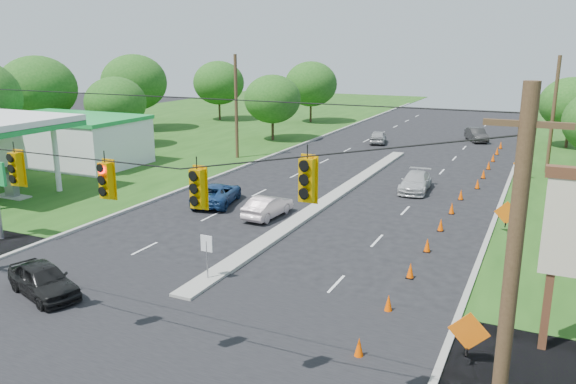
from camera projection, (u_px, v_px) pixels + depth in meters
The scene contains 40 objects.
ground at pixel (108, 349), 18.40m from camera, with size 160.00×160.00×0.00m, color black.
grass_left at pixel (3, 162), 48.26m from camera, with size 40.00×160.00×0.06m, color #1E4714.
cross_street at pixel (108, 349), 18.40m from camera, with size 160.00×14.00×0.02m, color black.
curb_left at pixel (261, 160), 48.84m from camera, with size 0.25×110.00×0.16m, color gray.
curb_right at pixel (508, 184), 40.54m from camera, with size 0.25×110.00×0.16m, color gray.
median at pixel (334, 198), 36.80m from camera, with size 1.00×34.00×0.18m, color gray.
median_sign at pixel (207, 249), 23.29m from camera, with size 0.55×0.06×2.05m.
signal_span at pixel (68, 211), 16.30m from camera, with size 25.60×0.32×9.00m.
utility_pole_far_left at pixel (236, 107), 48.70m from camera, with size 0.28×0.28×9.00m, color #422D1C.
utility_pole_far_right at pixel (553, 116), 42.80m from camera, with size 0.28×0.28×9.00m, color #422D1C.
gas_station at pixel (56, 137), 45.21m from camera, with size 18.40×19.70×5.20m.
cone_0 at pixel (359, 347), 17.80m from camera, with size 0.32×0.32×0.70m, color #FF5100.
cone_1 at pixel (388, 303), 20.87m from camera, with size 0.32×0.32×0.70m, color #FF5100.
cone_2 at pixel (410, 270), 23.94m from camera, with size 0.32×0.32×0.70m, color #FF5100.
cone_3 at pixel (427, 245), 27.00m from camera, with size 0.32×0.32×0.70m, color #FF5100.
cone_4 at pixel (441, 225), 30.07m from camera, with size 0.32×0.32×0.70m, color #FF5100.
cone_5 at pixel (452, 208), 33.14m from camera, with size 0.32×0.32×0.70m, color #FF5100.
cone_6 at pixel (461, 195), 36.20m from camera, with size 0.32×0.32×0.70m, color #FF5100.
cone_7 at pixel (478, 184), 39.02m from camera, with size 0.32×0.32×0.70m, color #FF5100.
cone_8 at pixel (484, 174), 42.09m from camera, with size 0.32×0.32×0.70m, color #FF5100.
cone_9 at pixel (489, 165), 45.16m from camera, with size 0.32×0.32×0.70m, color #FF5100.
cone_10 at pixel (493, 158), 48.22m from camera, with size 0.32×0.32×0.70m, color #FF5100.
cone_11 at pixel (497, 151), 51.29m from camera, with size 0.32×0.32×0.70m, color #FF5100.
cone_12 at pixel (501, 145), 54.36m from camera, with size 0.32×0.32×0.70m, color #FF5100.
work_sign_0 at pixel (469, 333), 17.19m from camera, with size 1.27×0.58×1.37m.
work_sign_1 at pixel (507, 214), 29.46m from camera, with size 1.27×0.58×1.37m.
work_sign_2 at pixel (522, 165), 41.73m from camera, with size 1.27×0.58×1.37m.
tree_2 at pixel (116, 103), 54.29m from camera, with size 5.88×5.88×6.86m.
tree_3 at pixel (134, 82), 65.21m from camera, with size 7.56×7.56×8.82m.
tree_4 at pixel (219, 83), 74.23m from camera, with size 6.72×6.72×7.84m.
tree_5 at pixel (272, 99), 58.12m from camera, with size 5.88×5.88×6.86m.
tree_6 at pixel (311, 84), 71.93m from camera, with size 6.72×6.72×7.84m.
tree_12 at pixel (571, 103), 53.61m from camera, with size 5.88×5.88×6.86m.
tree_14 at pixel (38, 89), 55.52m from camera, with size 7.56×7.56×8.82m.
black_sedan at pixel (43, 280), 22.17m from camera, with size 1.59×3.95×1.35m, color black.
white_sedan at pixel (268, 206), 32.48m from camera, with size 1.34×3.85×1.27m, color beige.
blue_pickup at pixel (217, 194), 35.22m from camera, with size 2.19×4.75×1.32m, color navy.
silver_car_far at pixel (415, 182), 38.31m from camera, with size 1.81×4.44×1.29m, color #BBBBBB.
silver_car_oncoming at pixel (378, 137), 57.35m from camera, with size 1.56×3.89×1.32m, color #9D9D9D.
dark_car_receding at pixel (476, 135), 58.52m from camera, with size 1.47×4.22×1.39m, color black.
Camera 1 is at (12.38, -12.43, 9.61)m, focal length 35.00 mm.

